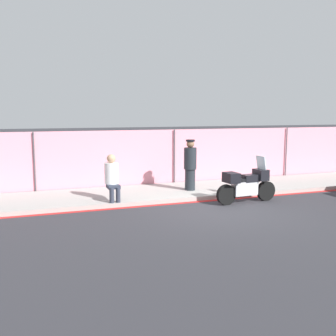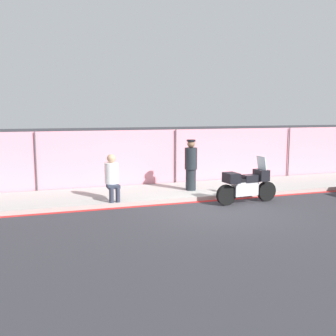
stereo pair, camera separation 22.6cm
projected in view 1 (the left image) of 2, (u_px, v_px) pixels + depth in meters
ground_plane at (223, 210)px, 11.18m from camera, size 120.00×120.00×0.00m
sidewalk at (188, 191)px, 13.65m from camera, size 37.04×2.66×0.13m
curb_paint_stripe at (205, 201)px, 12.33m from camera, size 37.04×0.18×0.01m
storefront_fence at (174, 158)px, 14.83m from camera, size 35.19×0.17×2.13m
motorcycle at (246, 184)px, 12.05m from camera, size 2.08×0.59×1.43m
officer_standing at (190, 165)px, 13.30m from camera, size 0.42×0.42×1.72m
person_seated_on_curb at (112, 175)px, 11.80m from camera, size 0.42×0.72×1.38m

